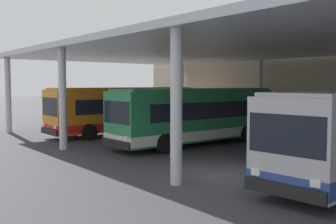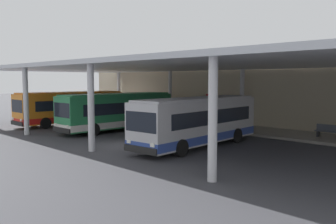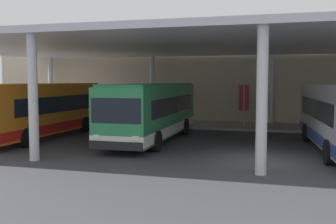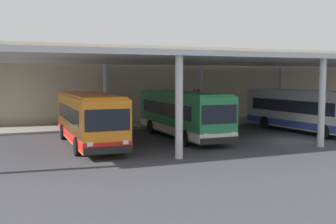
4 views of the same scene
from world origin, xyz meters
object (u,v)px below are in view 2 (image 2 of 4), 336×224
at_px(bus_middle_bay, 198,121).
at_px(banner_sign, 209,106).
at_px(bus_second_bay, 118,111).
at_px(bench_waiting, 328,131).
at_px(bus_nearest_bay, 71,107).

height_order(bus_middle_bay, banner_sign, banner_sign).
relative_size(bus_second_bay, banner_sign, 3.30).
height_order(bench_waiting, banner_sign, banner_sign).
relative_size(bus_second_bay, bench_waiting, 5.86).
bearing_deg(bench_waiting, bus_nearest_bay, -158.36).
bearing_deg(bus_nearest_bay, bus_middle_bay, -0.50).
distance_m(bus_second_bay, banner_sign, 8.19).
bearing_deg(banner_sign, bus_nearest_bay, -145.56).
xyz_separation_m(bus_nearest_bay, banner_sign, (10.98, 7.53, 0.32)).
relative_size(bus_second_bay, bus_middle_bay, 0.99).
height_order(bus_nearest_bay, bench_waiting, bus_nearest_bay).
bearing_deg(bus_middle_bay, bus_nearest_bay, 179.50).
relative_size(bus_nearest_bay, bus_middle_bay, 0.99).
bearing_deg(bus_second_bay, bus_middle_bay, -4.71).
xyz_separation_m(bus_middle_bay, bench_waiting, (4.97, 8.55, -0.99)).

